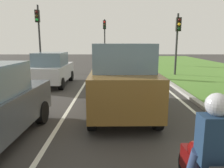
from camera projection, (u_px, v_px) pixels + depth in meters
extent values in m
plane|color=#383533|center=(96.00, 86.00, 11.58)|extent=(60.00, 60.00, 0.00)
cube|color=silver|center=(83.00, 86.00, 11.57)|extent=(0.12, 32.00, 0.01)
cube|color=silver|center=(163.00, 86.00, 11.60)|extent=(0.12, 32.00, 0.01)
cube|color=#9E9B93|center=(172.00, 85.00, 11.59)|extent=(0.24, 48.00, 0.12)
cube|color=brown|center=(122.00, 85.00, 7.15)|extent=(1.94, 4.52, 1.10)
cube|color=slate|center=(122.00, 56.00, 6.82)|extent=(1.72, 2.71, 0.80)
cylinder|color=black|center=(98.00, 91.00, 8.74)|extent=(0.23, 0.76, 0.76)
cylinder|color=black|center=(141.00, 91.00, 8.77)|extent=(0.23, 0.76, 0.76)
cylinder|color=black|center=(92.00, 116.00, 5.74)|extent=(0.23, 0.76, 0.76)
cylinder|color=black|center=(157.00, 116.00, 5.77)|extent=(0.23, 0.76, 0.76)
cylinder|color=black|center=(42.00, 112.00, 6.24)|extent=(0.24, 0.65, 0.64)
cube|color=#B7BABF|center=(53.00, 72.00, 11.77)|extent=(1.66, 3.71, 0.80)
cube|color=slate|center=(51.00, 59.00, 11.39)|extent=(1.49, 1.91, 0.68)
cylinder|color=black|center=(46.00, 76.00, 13.08)|extent=(0.22, 0.60, 0.60)
cylinder|color=black|center=(71.00, 76.00, 13.08)|extent=(0.22, 0.60, 0.60)
cylinder|color=black|center=(31.00, 84.00, 10.62)|extent=(0.22, 0.60, 0.60)
cylinder|color=black|center=(61.00, 84.00, 10.61)|extent=(0.22, 0.60, 0.60)
ellipsoid|color=#590A0A|center=(199.00, 152.00, 3.04)|extent=(0.29, 0.50, 0.24)
cube|color=#192D47|center=(215.00, 139.00, 2.58)|extent=(0.40, 0.27, 0.60)
sphere|color=#B2B2B7|center=(217.00, 105.00, 2.52)|extent=(0.28, 0.28, 0.28)
cylinder|color=navy|center=(195.00, 163.00, 2.76)|extent=(0.16, 0.30, 0.45)
cylinder|color=navy|center=(221.00, 162.00, 2.77)|extent=(0.16, 0.30, 0.45)
cylinder|color=#2D2D2D|center=(176.00, 45.00, 14.84)|extent=(0.14, 0.14, 4.21)
cube|color=black|center=(179.00, 24.00, 14.39)|extent=(0.32, 0.24, 0.90)
sphere|color=#3F0F0F|center=(179.00, 20.00, 14.20)|extent=(0.20, 0.20, 0.20)
sphere|color=#F2AD19|center=(179.00, 24.00, 14.26)|extent=(0.20, 0.20, 0.20)
sphere|color=black|center=(179.00, 29.00, 14.31)|extent=(0.20, 0.20, 0.20)
cylinder|color=#2D2D2D|center=(40.00, 39.00, 16.63)|extent=(0.14, 0.14, 5.06)
cube|color=black|center=(37.00, 16.00, 16.11)|extent=(0.32, 0.24, 0.90)
sphere|color=#3F0F0F|center=(36.00, 12.00, 15.92)|extent=(0.20, 0.20, 0.20)
sphere|color=#382B0C|center=(37.00, 16.00, 15.98)|extent=(0.20, 0.20, 0.20)
sphere|color=green|center=(37.00, 20.00, 16.03)|extent=(0.20, 0.20, 0.20)
cylinder|color=#2D2D2D|center=(105.00, 42.00, 23.35)|extent=(0.14, 0.14, 4.69)
cube|color=black|center=(105.00, 25.00, 22.81)|extent=(0.32, 0.24, 0.90)
sphere|color=red|center=(104.00, 22.00, 22.63)|extent=(0.20, 0.20, 0.20)
sphere|color=#382B0C|center=(105.00, 25.00, 22.69)|extent=(0.20, 0.20, 0.20)
sphere|color=black|center=(105.00, 27.00, 22.74)|extent=(0.20, 0.20, 0.20)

